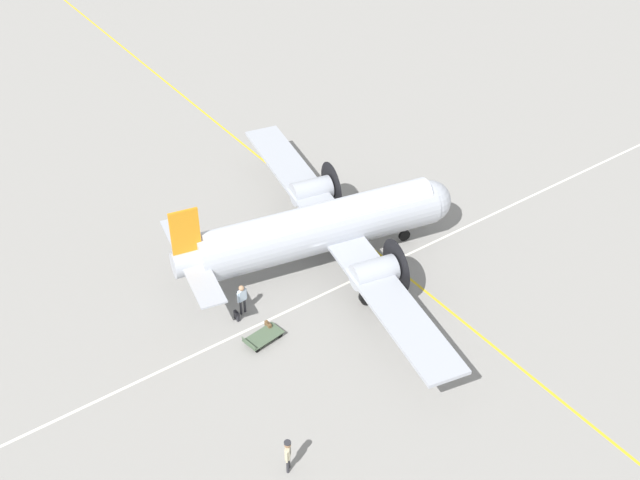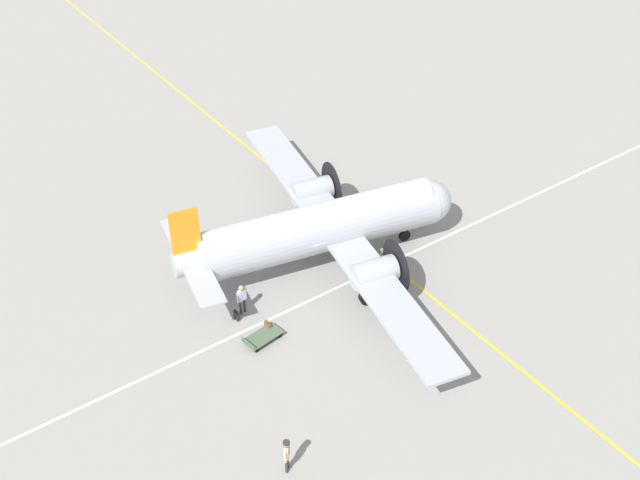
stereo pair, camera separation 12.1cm
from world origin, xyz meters
name	(u,v)px [view 1 (the left image)]	position (x,y,z in m)	size (l,w,h in m)	color
ground_plane	(320,263)	(0.00, 0.00, 0.00)	(300.00, 300.00, 0.00)	gray
apron_line_eastwest	(365,243)	(0.00, -3.30, 0.00)	(120.00, 0.16, 0.01)	gold
apron_line_northsouth	(344,284)	(-2.29, 0.00, 0.00)	(0.16, 120.00, 0.01)	silver
airliner_main	(327,226)	(-0.09, -0.43, 2.53)	(24.55, 16.71, 5.81)	#ADB2BC
crew_foreground	(288,453)	(-10.74, 9.32, 1.16)	(0.49, 0.46, 1.85)	#2D2D33
passenger_boarding	(242,297)	(-1.03, 5.74, 1.14)	(0.30, 0.63, 1.87)	#2D2D33
suitcase_near_door	(237,316)	(-1.29, 6.28, 0.27)	(0.41, 0.14, 0.57)	#232328
suitcase_upright_spare	(268,326)	(-2.92, 5.36, 0.26)	(0.47, 0.16, 0.55)	brown
baggage_cart	(263,337)	(-3.44, 5.99, 0.28)	(1.31, 2.13, 0.56)	#4C6047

